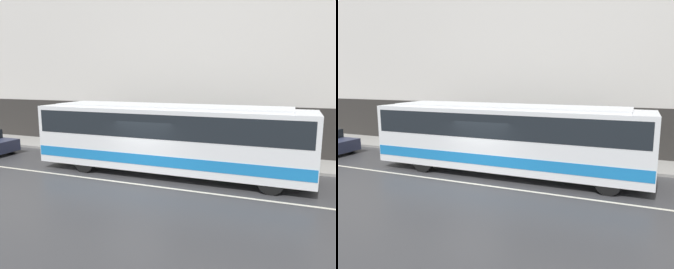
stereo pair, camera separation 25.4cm
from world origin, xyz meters
The scene contains 6 objects.
ground_plane centered at (0.00, 0.00, 0.00)m, with size 60.00×60.00×0.00m, color #38383A.
sidewalk centered at (0.00, 5.36, 0.07)m, with size 60.00×2.73×0.13m.
building_facade centered at (0.00, 6.87, 5.38)m, with size 60.00×0.35×11.17m.
lane_stripe centered at (0.00, 0.00, 0.00)m, with size 54.00×0.14×0.01m.
transit_bus centered at (0.66, 1.86, 1.77)m, with size 12.24×2.60×3.13m.
pedestrian_waiting centered at (2.35, 5.97, 0.98)m, with size 0.36×0.36×1.79m.
Camera 1 is at (5.81, -11.56, 4.28)m, focal length 35.00 mm.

